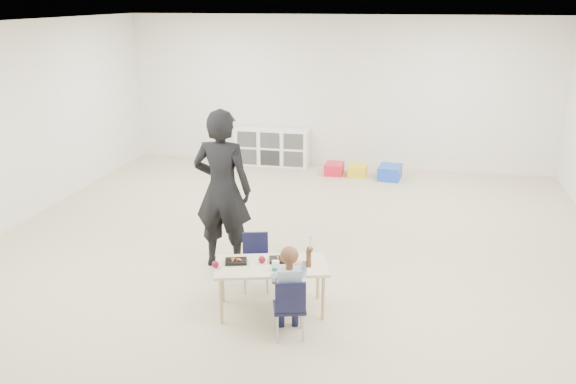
% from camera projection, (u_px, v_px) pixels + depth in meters
% --- Properties ---
extents(room, '(9.00, 9.02, 2.80)m').
position_uv_depth(room, '(287.00, 148.00, 7.14)').
color(room, beige).
rests_on(room, ground).
extents(table, '(1.24, 0.85, 0.52)m').
position_uv_depth(table, '(271.00, 287.00, 6.23)').
color(table, beige).
rests_on(table, ground).
extents(chair_near, '(0.37, 0.35, 0.62)m').
position_uv_depth(chair_near, '(289.00, 306.00, 5.74)').
color(chair_near, '#111233').
rests_on(chair_near, ground).
extents(chair_far, '(0.37, 0.35, 0.62)m').
position_uv_depth(chair_far, '(256.00, 263.00, 6.68)').
color(chair_far, '#111233').
rests_on(chair_far, ground).
extents(child, '(0.51, 0.51, 0.98)m').
position_uv_depth(child, '(289.00, 289.00, 5.69)').
color(child, '#B1CBF0').
rests_on(child, chair_near).
extents(lunch_tray_near, '(0.26, 0.21, 0.03)m').
position_uv_depth(lunch_tray_near, '(280.00, 260.00, 6.23)').
color(lunch_tray_near, black).
rests_on(lunch_tray_near, table).
extents(lunch_tray_far, '(0.26, 0.21, 0.03)m').
position_uv_depth(lunch_tray_far, '(236.00, 261.00, 6.19)').
color(lunch_tray_far, black).
rests_on(lunch_tray_far, table).
extents(milk_carton, '(0.09, 0.09, 0.10)m').
position_uv_depth(milk_carton, '(276.00, 266.00, 6.00)').
color(milk_carton, white).
rests_on(milk_carton, table).
extents(bread_roll, '(0.09, 0.09, 0.07)m').
position_uv_depth(bread_roll, '(299.00, 264.00, 6.08)').
color(bread_roll, tan).
rests_on(bread_roll, table).
extents(apple_near, '(0.07, 0.07, 0.07)m').
position_uv_depth(apple_near, '(262.00, 259.00, 6.18)').
color(apple_near, maroon).
rests_on(apple_near, table).
extents(apple_far, '(0.07, 0.07, 0.07)m').
position_uv_depth(apple_far, '(215.00, 264.00, 6.06)').
color(apple_far, maroon).
rests_on(apple_far, table).
extents(cubby_shelf, '(1.40, 0.40, 0.70)m').
position_uv_depth(cubby_shelf, '(272.00, 147.00, 11.69)').
color(cubby_shelf, white).
rests_on(cubby_shelf, ground).
extents(adult, '(0.72, 0.49, 1.91)m').
position_uv_depth(adult, '(222.00, 190.00, 7.09)').
color(adult, black).
rests_on(adult, ground).
extents(bin_red, '(0.33, 0.42, 0.20)m').
position_uv_depth(bin_red, '(334.00, 169.00, 11.13)').
color(bin_red, red).
rests_on(bin_red, ground).
extents(bin_yellow, '(0.32, 0.41, 0.20)m').
position_uv_depth(bin_yellow, '(358.00, 170.00, 11.04)').
color(bin_yellow, gold).
rests_on(bin_yellow, ground).
extents(bin_blue, '(0.43, 0.52, 0.24)m').
position_uv_depth(bin_blue, '(390.00, 172.00, 10.83)').
color(bin_blue, blue).
rests_on(bin_blue, ground).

